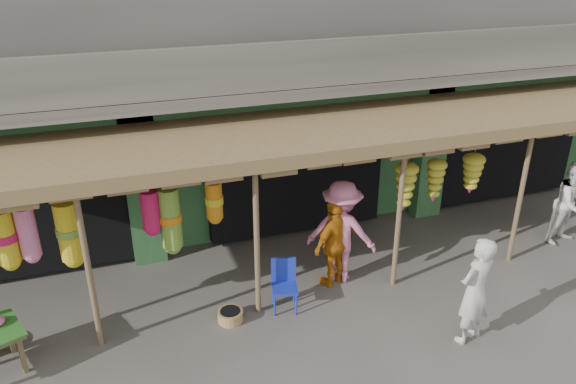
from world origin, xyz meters
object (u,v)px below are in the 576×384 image
object	(u,v)px
person_vendor	(335,242)
person_shopper	(341,232)
person_front	(475,291)
blue_chair	(284,282)
person_right	(572,203)

from	to	relation	value
person_vendor	person_shopper	size ratio (longest dim) A/B	0.87
person_shopper	person_front	bearing A→B (deg)	151.77
blue_chair	person_front	distance (m)	2.99
person_front	person_right	distance (m)	4.16
person_front	person_right	xyz separation A→B (m)	(3.68, 1.95, -0.03)
person_right	person_shopper	bearing A→B (deg)	166.77
blue_chair	person_front	size ratio (longest dim) A/B	0.49
person_front	person_shopper	world-z (taller)	person_shopper
blue_chair	person_shopper	world-z (taller)	person_shopper
blue_chair	person_shopper	distance (m)	1.38
person_right	person_shopper	xyz separation A→B (m)	(-4.87, 0.24, 0.10)
blue_chair	person_vendor	xyz separation A→B (m)	(1.05, 0.37, 0.34)
blue_chair	person_front	xyz separation A→B (m)	(2.41, -1.72, 0.40)
blue_chair	person_right	world-z (taller)	person_right
blue_chair	person_shopper	xyz separation A→B (m)	(1.22, 0.47, 0.47)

